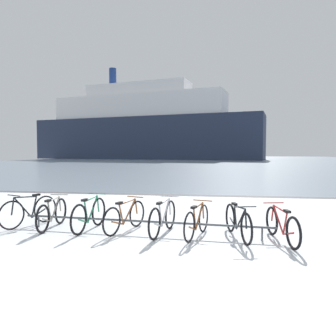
{
  "coord_description": "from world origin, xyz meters",
  "views": [
    {
      "loc": [
        1.11,
        -3.67,
        1.9
      ],
      "look_at": [
        -0.53,
        7.45,
        1.31
      ],
      "focal_mm": 34.14,
      "sensor_mm": 36.0,
      "label": 1
    }
  ],
  "objects_px": {
    "bicycle_3": "(125,216)",
    "bicycle_6": "(238,222)",
    "bicycle_0": "(29,211)",
    "bicycle_4": "(163,218)",
    "bicycle_5": "(197,221)",
    "bicycle_7": "(282,225)",
    "bicycle_1": "(52,214)",
    "ferry_ship": "(142,128)",
    "bicycle_2": "(89,215)"
  },
  "relations": [
    {
      "from": "bicycle_0",
      "to": "bicycle_5",
      "type": "relative_size",
      "value": 1.02
    },
    {
      "from": "bicycle_3",
      "to": "bicycle_5",
      "type": "xyz_separation_m",
      "value": [
        1.72,
        -0.26,
        -0.0
      ]
    },
    {
      "from": "bicycle_1",
      "to": "bicycle_7",
      "type": "relative_size",
      "value": 0.97
    },
    {
      "from": "bicycle_5",
      "to": "ferry_ship",
      "type": "distance_m",
      "value": 72.85
    },
    {
      "from": "bicycle_0",
      "to": "bicycle_4",
      "type": "xyz_separation_m",
      "value": [
        3.51,
        -0.3,
        -0.01
      ]
    },
    {
      "from": "bicycle_1",
      "to": "bicycle_2",
      "type": "distance_m",
      "value": 0.98
    },
    {
      "from": "bicycle_4",
      "to": "bicycle_6",
      "type": "relative_size",
      "value": 1.01
    },
    {
      "from": "bicycle_4",
      "to": "bicycle_6",
      "type": "xyz_separation_m",
      "value": [
        1.68,
        -0.1,
        -0.02
      ]
    },
    {
      "from": "bicycle_7",
      "to": "ferry_ship",
      "type": "xyz_separation_m",
      "value": [
        -19.3,
        70.45,
        7.33
      ]
    },
    {
      "from": "bicycle_6",
      "to": "bicycle_7",
      "type": "distance_m",
      "value": 0.91
    },
    {
      "from": "bicycle_4",
      "to": "bicycle_7",
      "type": "distance_m",
      "value": 2.58
    },
    {
      "from": "bicycle_0",
      "to": "bicycle_1",
      "type": "height_order",
      "value": "bicycle_0"
    },
    {
      "from": "bicycle_2",
      "to": "bicycle_4",
      "type": "xyz_separation_m",
      "value": [
        1.82,
        -0.1,
        -0.01
      ]
    },
    {
      "from": "bicycle_1",
      "to": "bicycle_4",
      "type": "relative_size",
      "value": 0.96
    },
    {
      "from": "bicycle_0",
      "to": "bicycle_3",
      "type": "distance_m",
      "value": 2.59
    },
    {
      "from": "bicycle_6",
      "to": "bicycle_1",
      "type": "bearing_deg",
      "value": 176.95
    },
    {
      "from": "bicycle_3",
      "to": "bicycle_5",
      "type": "bearing_deg",
      "value": -8.69
    },
    {
      "from": "bicycle_3",
      "to": "bicycle_6",
      "type": "bearing_deg",
      "value": -4.89
    },
    {
      "from": "bicycle_1",
      "to": "ferry_ship",
      "type": "xyz_separation_m",
      "value": [
        -13.94,
        70.05,
        7.32
      ]
    },
    {
      "from": "bicycle_1",
      "to": "bicycle_7",
      "type": "xyz_separation_m",
      "value": [
        5.36,
        -0.39,
        -0.01
      ]
    },
    {
      "from": "bicycle_2",
      "to": "bicycle_4",
      "type": "bearing_deg",
      "value": -3.23
    },
    {
      "from": "bicycle_4",
      "to": "ferry_ship",
      "type": "distance_m",
      "value": 72.53
    },
    {
      "from": "bicycle_7",
      "to": "bicycle_1",
      "type": "bearing_deg",
      "value": 175.82
    },
    {
      "from": "bicycle_0",
      "to": "bicycle_7",
      "type": "distance_m",
      "value": 6.11
    },
    {
      "from": "bicycle_1",
      "to": "ferry_ship",
      "type": "distance_m",
      "value": 71.8
    },
    {
      "from": "bicycle_0",
      "to": "bicycle_4",
      "type": "relative_size",
      "value": 0.92
    },
    {
      "from": "bicycle_1",
      "to": "ferry_ship",
      "type": "bearing_deg",
      "value": 101.25
    },
    {
      "from": "bicycle_2",
      "to": "bicycle_5",
      "type": "bearing_deg",
      "value": -5.27
    },
    {
      "from": "ferry_ship",
      "to": "bicycle_5",
      "type": "bearing_deg",
      "value": -76.01
    },
    {
      "from": "bicycle_4",
      "to": "bicycle_7",
      "type": "relative_size",
      "value": 1.01
    },
    {
      "from": "bicycle_5",
      "to": "bicycle_6",
      "type": "xyz_separation_m",
      "value": [
        0.89,
        0.04,
        0.0
      ]
    },
    {
      "from": "bicycle_3",
      "to": "ferry_ship",
      "type": "xyz_separation_m",
      "value": [
        -15.8,
        70.07,
        7.32
      ]
    },
    {
      "from": "bicycle_3",
      "to": "bicycle_4",
      "type": "distance_m",
      "value": 0.94
    },
    {
      "from": "bicycle_7",
      "to": "ferry_ship",
      "type": "bearing_deg",
      "value": 105.32
    },
    {
      "from": "bicycle_0",
      "to": "bicycle_3",
      "type": "xyz_separation_m",
      "value": [
        2.58,
        -0.18,
        -0.03
      ]
    },
    {
      "from": "bicycle_1",
      "to": "bicycle_5",
      "type": "relative_size",
      "value": 1.07
    },
    {
      "from": "bicycle_2",
      "to": "bicycle_4",
      "type": "height_order",
      "value": "bicycle_2"
    },
    {
      "from": "bicycle_3",
      "to": "bicycle_5",
      "type": "distance_m",
      "value": 1.74
    },
    {
      "from": "bicycle_3",
      "to": "bicycle_7",
      "type": "distance_m",
      "value": 3.52
    },
    {
      "from": "bicycle_0",
      "to": "ferry_ship",
      "type": "height_order",
      "value": "ferry_ship"
    },
    {
      "from": "bicycle_2",
      "to": "bicycle_6",
      "type": "xyz_separation_m",
      "value": [
        3.49,
        -0.2,
        -0.02
      ]
    },
    {
      "from": "bicycle_3",
      "to": "bicycle_5",
      "type": "height_order",
      "value": "bicycle_3"
    },
    {
      "from": "bicycle_0",
      "to": "bicycle_6",
      "type": "xyz_separation_m",
      "value": [
        5.19,
        -0.4,
        -0.03
      ]
    },
    {
      "from": "bicycle_3",
      "to": "bicycle_1",
      "type": "bearing_deg",
      "value": 179.54
    },
    {
      "from": "bicycle_6",
      "to": "bicycle_7",
      "type": "xyz_separation_m",
      "value": [
        0.89,
        -0.15,
        -0.01
      ]
    },
    {
      "from": "bicycle_6",
      "to": "ferry_ship",
      "type": "relative_size",
      "value": 0.03
    },
    {
      "from": "bicycle_4",
      "to": "bicycle_7",
      "type": "bearing_deg",
      "value": -5.61
    },
    {
      "from": "bicycle_2",
      "to": "bicycle_7",
      "type": "bearing_deg",
      "value": -4.62
    },
    {
      "from": "bicycle_2",
      "to": "bicycle_3",
      "type": "distance_m",
      "value": 0.89
    },
    {
      "from": "bicycle_3",
      "to": "bicycle_7",
      "type": "bearing_deg",
      "value": -6.15
    }
  ]
}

